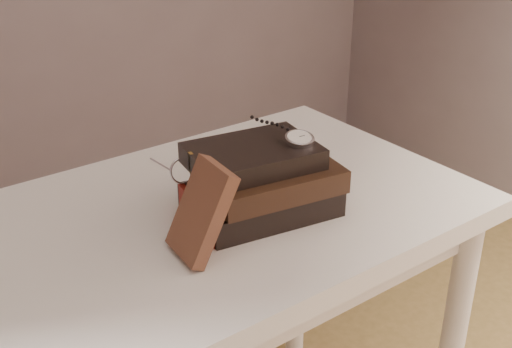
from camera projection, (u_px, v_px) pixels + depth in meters
table at (200, 257)px, 1.19m from camera, size 1.00×0.60×0.75m
book_stack at (261, 182)px, 1.13m from camera, size 0.27×0.21×0.12m
journal at (201, 211)px, 1.00m from camera, size 0.09×0.10×0.15m
pocket_watch at (297, 138)px, 1.12m from camera, size 0.06×0.16×0.02m
eyeglasses at (196, 167)px, 1.15m from camera, size 0.12×0.13×0.05m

